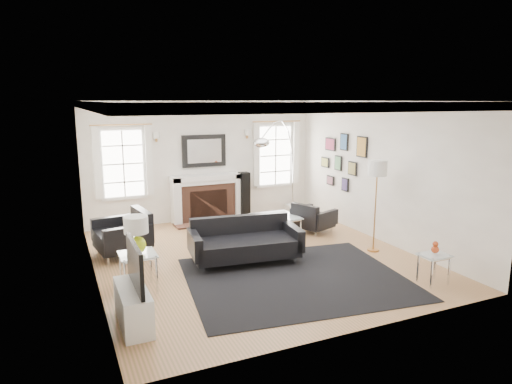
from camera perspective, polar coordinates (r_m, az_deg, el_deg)
name	(u,v)px	position (r m, az deg, el deg)	size (l,w,h in m)	color
floor	(255,257)	(8.41, -0.08, -8.15)	(6.00, 6.00, 0.00)	olive
back_wall	(204,161)	(10.83, -6.54, 3.84)	(5.50, 0.04, 2.80)	white
front_wall	(359,223)	(5.51, 12.70, -3.80)	(5.50, 0.04, 2.80)	white
left_wall	(91,195)	(7.39, -19.96, -0.33)	(0.04, 6.00, 2.80)	white
right_wall	(381,172)	(9.49, 15.30, 2.43)	(0.04, 6.00, 2.80)	white
ceiling	(255,101)	(7.92, -0.08, 11.30)	(5.50, 6.00, 0.02)	white
crown_molding	(255,105)	(7.92, -0.08, 10.87)	(5.50, 6.00, 0.12)	white
fireplace	(207,199)	(10.78, -6.10, -0.81)	(1.70, 0.69, 1.11)	white
mantel_mirror	(204,151)	(10.75, -6.50, 5.13)	(1.05, 0.07, 0.75)	black
window_left	(123,163)	(10.37, -16.27, 3.45)	(1.24, 0.15, 1.62)	white
window_right	(275,155)	(11.46, 2.42, 4.62)	(1.24, 0.15, 1.62)	white
gallery_wall	(342,158)	(10.47, 10.73, 4.19)	(0.04, 1.73, 1.29)	black
tv_unit	(133,301)	(6.13, -15.08, -12.99)	(0.35, 1.00, 1.09)	white
area_rug	(296,278)	(7.48, 4.99, -10.70)	(3.41, 2.84, 0.01)	black
sofa	(244,242)	(8.13, -1.49, -6.32)	(2.02, 1.11, 0.63)	black
armchair_left	(125,235)	(8.77, -16.02, -5.18)	(1.03, 1.12, 0.68)	black
armchair_right	(312,219)	(9.95, 7.04, -3.33)	(0.93, 0.99, 0.53)	black
coffee_table	(276,217)	(9.75, 2.48, -3.18)	(0.88, 0.88, 0.39)	silver
side_table_left	(138,261)	(7.08, -14.56, -8.30)	(0.53, 0.53, 0.58)	silver
nesting_table	(434,261)	(7.66, 21.37, -8.06)	(0.43, 0.36, 0.48)	silver
gourd_lamp	(136,232)	(6.94, -14.74, -4.90)	(0.36, 0.36, 0.57)	#B9D11A
orange_vase	(435,248)	(7.60, 21.49, -6.53)	(0.12, 0.12, 0.19)	#B73D17
arc_floor_lamp	(278,166)	(10.51, 2.83, 3.26)	(1.73, 1.60, 2.45)	white
stick_floor_lamp	(377,173)	(8.68, 14.91, 2.35)	(0.35, 0.35, 1.74)	#BA8040
speaker_tower	(244,196)	(10.94, -1.48, -0.45)	(0.23, 0.23, 1.13)	black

